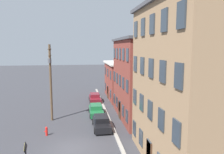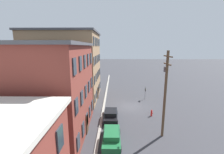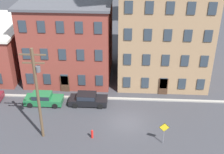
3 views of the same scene
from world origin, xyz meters
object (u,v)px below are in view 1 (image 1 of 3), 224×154
at_px(caution_sign, 26,152).
at_px(car_black, 101,122).
at_px(car_maroon, 95,98).
at_px(car_green, 96,110).
at_px(utility_pole, 51,79).
at_px(fire_hydrant, 47,131).

bearing_deg(caution_sign, car_black, 141.90).
bearing_deg(car_maroon, car_green, -2.85).
xyz_separation_m(utility_pole, fire_hydrant, (4.94, 0.01, -4.93)).
bearing_deg(utility_pole, caution_sign, -2.11).
bearing_deg(utility_pole, car_black, 57.70).
relative_size(car_maroon, car_black, 1.00).
height_order(car_green, fire_hydrant, car_green).
bearing_deg(fire_hydrant, utility_pole, -179.90).
bearing_deg(caution_sign, car_maroon, 162.42).
bearing_deg(fire_hydrant, caution_sign, -3.66).
relative_size(car_maroon, utility_pole, 0.46).
relative_size(car_black, fire_hydrant, 4.58).
height_order(caution_sign, fire_hydrant, caution_sign).
bearing_deg(car_green, car_black, 2.24).
relative_size(car_maroon, fire_hydrant, 4.58).
distance_m(car_maroon, car_black, 12.58).
height_order(car_green, caution_sign, caution_sign).
xyz_separation_m(car_maroon, fire_hydrant, (13.75, -6.13, -0.27)).
height_order(car_maroon, fire_hydrant, car_maroon).
height_order(car_green, utility_pole, utility_pole).
xyz_separation_m(car_green, utility_pole, (1.43, -5.77, 4.66)).
xyz_separation_m(car_black, fire_hydrant, (1.17, -5.96, -0.27)).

